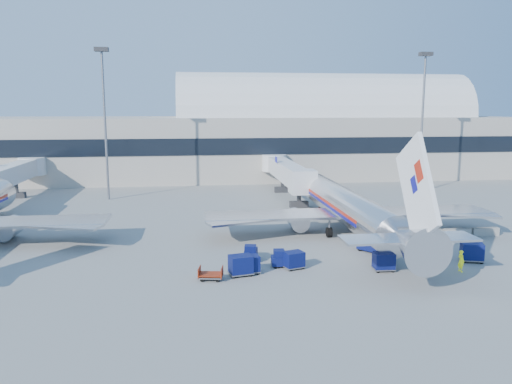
{
  "coord_description": "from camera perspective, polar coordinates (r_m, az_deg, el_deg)",
  "views": [
    {
      "loc": [
        -7.14,
        -47.53,
        13.84
      ],
      "look_at": [
        -0.28,
        6.0,
        4.73
      ],
      "focal_mm": 35.0,
      "sensor_mm": 36.0,
      "label": 1
    }
  ],
  "objects": [
    {
      "name": "cart_train_c",
      "position": [
        42.09,
        -1.76,
        -8.32
      ],
      "size": [
        2.21,
        1.86,
        1.7
      ],
      "rotation": [
        0.0,
        0.0,
        0.22
      ],
      "color": "#091048",
      "rests_on": "ground"
    },
    {
      "name": "jetbridge_near",
      "position": [
        80.32,
        3.33,
        2.47
      ],
      "size": [
        4.4,
        27.5,
        6.25
      ],
      "color": "silver",
      "rests_on": "ground"
    },
    {
      "name": "cart_open_red",
      "position": [
        41.33,
        -5.16,
        -9.47
      ],
      "size": [
        2.16,
        1.7,
        0.52
      ],
      "rotation": [
        0.0,
        0.0,
        -0.18
      ],
      "color": "slate",
      "rests_on": "ground"
    },
    {
      "name": "barrier_far",
      "position": [
        60.33,
        24.74,
        -4.14
      ],
      "size": [
        3.0,
        0.55,
        0.9
      ],
      "primitive_type": "cube",
      "color": "#9E9E96",
      "rests_on": "ground"
    },
    {
      "name": "mast_east",
      "position": [
        85.97,
        18.57,
        9.72
      ],
      "size": [
        2.0,
        1.2,
        22.6
      ],
      "color": "slate",
      "rests_on": "ground"
    },
    {
      "name": "cart_solo_near",
      "position": [
        44.62,
        14.39,
        -7.67
      ],
      "size": [
        1.85,
        1.45,
        1.58
      ],
      "rotation": [
        0.0,
        0.0,
        -0.05
      ],
      "color": "#091048",
      "rests_on": "ground"
    },
    {
      "name": "ground",
      "position": [
        50.01,
        1.2,
        -6.49
      ],
      "size": [
        260.0,
        260.0,
        0.0
      ],
      "primitive_type": "plane",
      "color": "gray",
      "rests_on": "ground"
    },
    {
      "name": "tug_lead",
      "position": [
        44.42,
        3.18,
        -7.65
      ],
      "size": [
        2.41,
        1.3,
        1.53
      ],
      "rotation": [
        0.0,
        0.0,
        -0.05
      ],
      "color": "#091048",
      "rests_on": "ground"
    },
    {
      "name": "jetbridge_mid",
      "position": [
        83.53,
        -26.3,
        1.77
      ],
      "size": [
        4.4,
        27.5,
        6.25
      ],
      "color": "silver",
      "rests_on": "ground"
    },
    {
      "name": "tug_right",
      "position": [
        50.1,
        12.79,
        -5.88
      ],
      "size": [
        2.31,
        2.55,
        1.51
      ],
      "rotation": [
        0.0,
        0.0,
        -0.94
      ],
      "color": "#091048",
      "rests_on": "ground"
    },
    {
      "name": "terminal",
      "position": [
        103.88,
        -10.92,
        5.92
      ],
      "size": [
        170.0,
        28.15,
        21.0
      ],
      "color": "#B2AA9E",
      "rests_on": "ground"
    },
    {
      "name": "mast_west",
      "position": [
        78.59,
        -16.98,
        9.86
      ],
      "size": [
        2.0,
        1.2,
        22.6
      ],
      "color": "slate",
      "rests_on": "ground"
    },
    {
      "name": "barrier_mid",
      "position": [
        58.66,
        22.0,
        -4.33
      ],
      "size": [
        3.0,
        0.55,
        0.9
      ],
      "primitive_type": "cube",
      "color": "#9E9E96",
      "rests_on": "ground"
    },
    {
      "name": "ramp_worker",
      "position": [
        46.42,
        22.39,
        -7.3
      ],
      "size": [
        0.54,
        0.74,
        1.89
      ],
      "primitive_type": "imported",
      "rotation": [
        0.0,
        0.0,
        1.7
      ],
      "color": "#D0F619",
      "rests_on": "ground"
    },
    {
      "name": "cart_solo_far",
      "position": [
        49.75,
        23.44,
        -6.27
      ],
      "size": [
        2.36,
        2.06,
        1.75
      ],
      "rotation": [
        0.0,
        0.0,
        -0.32
      ],
      "color": "#091048",
      "rests_on": "ground"
    },
    {
      "name": "airliner_main",
      "position": [
        55.86,
        10.72,
        -1.86
      ],
      "size": [
        32.0,
        37.26,
        12.07
      ],
      "color": "silver",
      "rests_on": "ground"
    },
    {
      "name": "tug_left",
      "position": [
        46.11,
        -0.63,
        -6.97
      ],
      "size": [
        1.59,
        2.54,
        1.54
      ],
      "rotation": [
        0.0,
        0.0,
        1.39
      ],
      "color": "#091048",
      "rests_on": "ground"
    },
    {
      "name": "cart_train_a",
      "position": [
        43.91,
        4.34,
        -7.71
      ],
      "size": [
        2.04,
        1.78,
        1.51
      ],
      "rotation": [
        0.0,
        0.0,
        0.32
      ],
      "color": "#091048",
      "rests_on": "ground"
    },
    {
      "name": "cart_train_b",
      "position": [
        42.6,
        -0.76,
        -8.22
      ],
      "size": [
        1.87,
        1.51,
        1.53
      ],
      "rotation": [
        0.0,
        0.0,
        0.11
      ],
      "color": "#091048",
      "rests_on": "ground"
    },
    {
      "name": "barrier_near",
      "position": [
        57.14,
        19.1,
        -4.51
      ],
      "size": [
        3.0,
        0.55,
        0.9
      ],
      "primitive_type": "cube",
      "color": "#9E9E96",
      "rests_on": "ground"
    }
  ]
}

